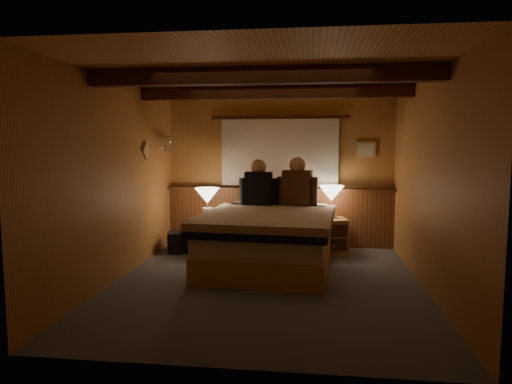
% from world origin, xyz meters
% --- Properties ---
extents(floor, '(4.20, 4.20, 0.00)m').
position_xyz_m(floor, '(0.00, 0.00, 0.00)').
color(floor, '#494E57').
rests_on(floor, ground).
extents(ceiling, '(4.20, 4.20, 0.00)m').
position_xyz_m(ceiling, '(0.00, 0.00, 2.40)').
color(ceiling, gold).
rests_on(ceiling, wall_back).
extents(wall_back, '(3.60, 0.00, 3.60)m').
position_xyz_m(wall_back, '(0.00, 2.10, 1.20)').
color(wall_back, '#B37140').
rests_on(wall_back, floor).
extents(wall_left, '(0.00, 4.20, 4.20)m').
position_xyz_m(wall_left, '(-1.80, 0.00, 1.20)').
color(wall_left, '#B37140').
rests_on(wall_left, floor).
extents(wall_right, '(0.00, 4.20, 4.20)m').
position_xyz_m(wall_right, '(1.80, 0.00, 1.20)').
color(wall_right, '#B37140').
rests_on(wall_right, floor).
extents(wall_front, '(3.60, 0.00, 3.60)m').
position_xyz_m(wall_front, '(0.00, -2.10, 1.20)').
color(wall_front, '#B37140').
rests_on(wall_front, floor).
extents(wainscot, '(3.60, 0.23, 0.94)m').
position_xyz_m(wainscot, '(0.00, 2.04, 0.49)').
color(wainscot, brown).
rests_on(wainscot, wall_back).
extents(curtain_window, '(2.18, 0.09, 1.11)m').
position_xyz_m(curtain_window, '(0.00, 2.03, 1.52)').
color(curtain_window, '#4A2512').
rests_on(curtain_window, wall_back).
extents(ceiling_beams, '(3.60, 1.65, 0.16)m').
position_xyz_m(ceiling_beams, '(0.00, 0.15, 2.31)').
color(ceiling_beams, '#4A2512').
rests_on(ceiling_beams, ceiling).
extents(coat_rail, '(0.05, 0.55, 0.24)m').
position_xyz_m(coat_rail, '(-1.72, 1.58, 1.67)').
color(coat_rail, silver).
rests_on(coat_rail, wall_left).
extents(framed_print, '(0.30, 0.04, 0.25)m').
position_xyz_m(framed_print, '(1.35, 2.08, 1.55)').
color(framed_print, tan).
rests_on(framed_print, wall_back).
extents(bed, '(1.81, 2.27, 0.73)m').
position_xyz_m(bed, '(-0.04, 0.73, 0.38)').
color(bed, tan).
rests_on(bed, floor).
extents(nightstand_left, '(0.53, 0.50, 0.50)m').
position_xyz_m(nightstand_left, '(-1.06, 1.35, 0.25)').
color(nightstand_left, tan).
rests_on(nightstand_left, floor).
extents(nightstand_right, '(0.55, 0.51, 0.52)m').
position_xyz_m(nightstand_right, '(0.80, 1.64, 0.26)').
color(nightstand_right, tan).
rests_on(nightstand_right, floor).
extents(lamp_left, '(0.37, 0.37, 0.48)m').
position_xyz_m(lamp_left, '(-1.03, 1.38, 0.84)').
color(lamp_left, white).
rests_on(lamp_left, nightstand_left).
extents(lamp_right, '(0.38, 0.38, 0.49)m').
position_xyz_m(lamp_right, '(0.82, 1.69, 0.86)').
color(lamp_right, white).
rests_on(lamp_right, nightstand_right).
extents(person_left, '(0.58, 0.23, 0.71)m').
position_xyz_m(person_left, '(-0.27, 1.46, 1.01)').
color(person_left, black).
rests_on(person_left, bed).
extents(person_right, '(0.60, 0.31, 0.74)m').
position_xyz_m(person_right, '(0.30, 1.50, 1.03)').
color(person_right, '#462B1C').
rests_on(person_right, bed).
extents(duffel_bag, '(0.57, 0.42, 0.37)m').
position_xyz_m(duffel_bag, '(-1.39, 1.39, 0.16)').
color(duffel_bag, black).
rests_on(duffel_bag, floor).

